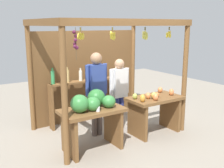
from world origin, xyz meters
TOP-DOWN VIEW (x-y plane):
  - ground_plane at (0.00, 0.00)m, footprint 12.00×12.00m
  - market_stall at (-0.00, 0.39)m, footprint 2.79×1.87m
  - fruit_counter_left at (-0.73, -0.67)m, footprint 1.12×0.64m
  - fruit_counter_right at (0.72, -0.67)m, footprint 1.12×0.64m
  - bottle_shelf_unit at (-0.14, 0.66)m, footprint 1.79×0.22m
  - vendor_man at (-0.33, -0.12)m, footprint 0.48×0.23m
  - vendor_woman at (0.26, -0.06)m, footprint 0.48×0.21m

SIDE VIEW (x-z plane):
  - ground_plane at x=0.00m, z-range 0.00..0.00m
  - fruit_counter_right at x=0.72m, z-range 0.11..1.03m
  - fruit_counter_left at x=-0.73m, z-range 0.18..1.27m
  - bottle_shelf_unit at x=-0.14m, z-range 0.12..1.46m
  - vendor_woman at x=0.26m, z-range 0.14..1.67m
  - vendor_man at x=-0.33m, z-range 0.18..1.87m
  - market_stall at x=0.00m, z-range 0.20..2.52m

